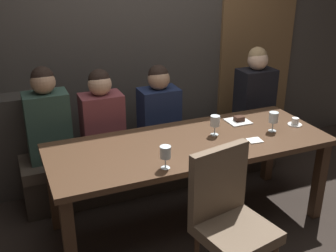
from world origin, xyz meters
The scene contains 16 objects.
ground centered at (0.00, 0.00, 0.00)m, with size 9.00×9.00×0.00m, color black.
back_wall_tiled centered at (0.00, 1.22, 1.50)m, with size 6.00×0.12×3.00m, color #423D38.
arched_door centered at (1.35, 1.15, 1.36)m, with size 0.90×0.05×2.55m.
dining_table centered at (0.00, 0.00, 0.65)m, with size 2.20×0.84×0.74m.
banquette_bench centered at (0.00, 0.70, 0.23)m, with size 2.50×0.44×0.45m.
chair_near_side centered at (-0.07, -0.72, 0.56)m, with size 0.52×0.52×0.98m.
diner_redhead centered at (-0.97, 0.72, 0.83)m, with size 0.36×0.24×0.81m.
diner_bearded centered at (-0.52, 0.68, 0.81)m, with size 0.36×0.24×0.75m.
diner_far_end centered at (0.02, 0.70, 0.79)m, with size 0.36×0.24×0.73m.
diner_near_end centered at (1.04, 0.68, 0.83)m, with size 0.36×0.24×0.81m.
wine_glass_far_right centered at (0.72, -0.07, 0.86)m, with size 0.08×0.08×0.16m.
wine_glass_center_front centered at (0.24, 0.04, 0.86)m, with size 0.08×0.08×0.16m.
wine_glass_end_right centered at (-0.34, -0.32, 0.86)m, with size 0.08×0.08×0.16m.
espresso_cup centered at (0.97, -0.04, 0.77)m, with size 0.12×0.12×0.06m.
dessert_plate centered at (0.56, 0.21, 0.75)m, with size 0.19×0.19×0.05m.
folded_napkin centered at (0.47, -0.18, 0.74)m, with size 0.11×0.10×0.01m, color silver.
Camera 1 is at (-1.28, -2.60, 2.09)m, focal length 43.97 mm.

